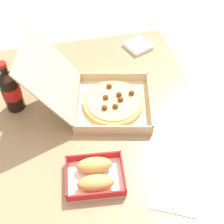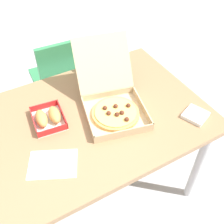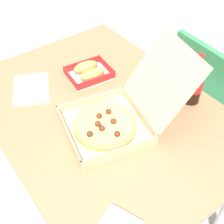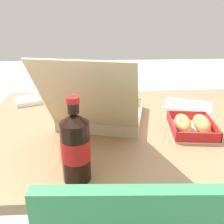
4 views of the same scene
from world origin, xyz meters
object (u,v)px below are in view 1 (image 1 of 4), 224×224
at_px(bread_side_box, 95,175).
at_px(napkin_pile, 138,46).
at_px(paper_menu, 176,183).
at_px(cola_bottle, 11,90).
at_px(pizza_box_open, 102,97).

bearing_deg(bread_side_box, napkin_pile, -27.04).
relative_size(bread_side_box, paper_menu, 0.98).
xyz_separation_m(cola_bottle, paper_menu, (-0.47, -0.51, -0.09)).
distance_m(pizza_box_open, bread_side_box, 0.33).
distance_m(pizza_box_open, cola_bottle, 0.35).
bearing_deg(pizza_box_open, bread_side_box, 164.35).
relative_size(pizza_box_open, napkin_pile, 4.72).
bearing_deg(pizza_box_open, napkin_pile, -36.01).
relative_size(cola_bottle, napkin_pile, 2.04).
height_order(bread_side_box, cola_bottle, cola_bottle).
distance_m(bread_side_box, paper_menu, 0.27).
height_order(pizza_box_open, cola_bottle, pizza_box_open).
bearing_deg(napkin_pile, cola_bottle, 114.70).
height_order(pizza_box_open, bread_side_box, pizza_box_open).
bearing_deg(bread_side_box, cola_bottle, 32.70).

